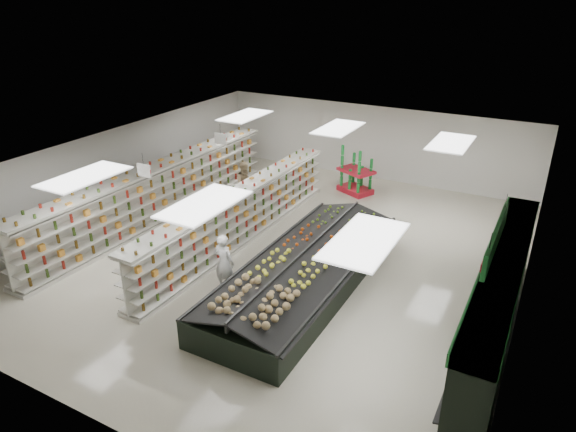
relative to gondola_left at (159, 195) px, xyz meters
The scene contains 16 objects.
floor 5.33m from the gondola_left, ahead, with size 16.00×16.00×0.00m, color beige.
ceiling 5.71m from the gondola_left, ahead, with size 14.00×16.00×0.02m, color white.
wall_back 9.56m from the gondola_left, 56.63° to the left, with size 14.00×0.02×3.20m, color white.
wall_front 9.62m from the gondola_left, 56.84° to the right, with size 14.00×0.02×3.20m, color white.
wall_left 1.87m from the gondola_left, behind, with size 0.02×16.00×3.20m, color white.
wall_right 12.27m from the gondola_left, ahead, with size 0.02×16.00×3.20m, color white.
produce_wall_case 11.88m from the gondola_left, ahead, with size 0.93×8.00×2.20m.
aisle_sign_near 3.08m from the gondola_left, 54.53° to the right, with size 0.52×0.06×0.75m.
aisle_sign_far 3.04m from the gondola_left, 53.66° to the left, with size 0.52×0.06×0.75m.
hortifruti_banner 11.72m from the gondola_left, ahead, with size 0.12×3.20×0.95m.
gondola_left is the anchor object (origin of this frame).
gondola_center 3.54m from the gondola_left, ahead, with size 0.91×10.47×1.81m.
produce_island 6.92m from the gondola_left, 13.23° to the right, with size 2.88×7.91×1.18m.
soda_endcap 7.93m from the gondola_left, 48.00° to the left, with size 1.66×1.44×1.78m.
shopper_main 5.60m from the gondola_left, 30.42° to the right, with size 0.63×0.41×1.72m, color white.
shopper_background 3.29m from the gondola_left, 50.41° to the left, with size 0.87×0.54×1.79m, color #94855B.
Camera 1 is at (7.03, -12.88, 7.89)m, focal length 32.00 mm.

